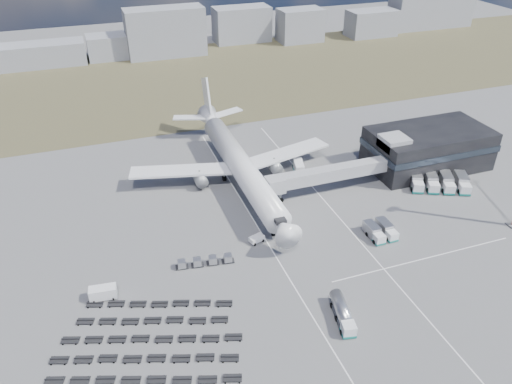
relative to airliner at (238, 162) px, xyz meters
name	(u,v)px	position (x,y,z in m)	size (l,w,h in m)	color
ground	(290,261)	(0.00, -32.38, -5.29)	(420.00, 420.00, 0.00)	#565659
grass_strip	(175,81)	(0.00, 77.62, -5.29)	(420.00, 90.00, 0.01)	#443D29
lane_markings	(328,242)	(9.77, -29.38, -5.29)	(47.12, 110.00, 0.01)	silver
terminal	(427,148)	(47.77, -8.41, -0.04)	(30.40, 16.40, 11.00)	black
jet_bridge	(320,176)	(15.90, -11.95, -0.24)	(30.30, 3.80, 7.05)	#939399
airliner	(238,162)	(0.00, 0.00, 0.00)	(51.59, 64.53, 17.62)	silver
skyline	(113,36)	(-17.15, 115.25, 3.41)	(313.19, 25.82, 23.14)	gray
fuel_tanker	(343,313)	(2.40, -49.24, -3.84)	(4.03, 9.26, 2.90)	silver
pushback_tug	(257,239)	(-4.00, -24.38, -4.60)	(3.00, 1.69, 1.38)	silver
utility_van	(103,293)	(-34.84, -30.72, -4.06)	(4.67, 2.11, 2.46)	silver
catering_truck	(298,167)	(15.76, -0.43, -3.98)	(3.65, 5.99, 2.56)	silver
service_trucks_near	(380,231)	(20.76, -31.02, -3.95)	(5.13, 6.14, 2.47)	silver
service_trucks_far	(439,182)	(44.32, -18.83, -3.68)	(15.19, 12.19, 2.96)	silver
uld_row	(205,261)	(-15.72, -27.91, -4.36)	(11.34, 2.98, 1.56)	black
baggage_dollies	(146,350)	(-29.61, -44.99, -4.96)	(33.23, 28.82, 0.67)	black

